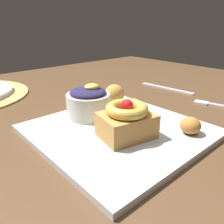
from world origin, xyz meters
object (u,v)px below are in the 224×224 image
cake_slice (127,121)px  fritter_middle (133,105)px  front_plate (119,130)px  fork (215,105)px  berry_ramekin (88,102)px  fritter_back (190,125)px  knife (167,88)px  fritter_front (114,94)px

cake_slice → fritter_middle: cake_slice is taller
front_plate → fork: (0.30, -0.05, -0.00)m
front_plate → berry_ramekin: bearing=95.0°
fritter_back → knife: bearing=42.5°
fork → fritter_back: bearing=88.7°
front_plate → knife: (0.34, 0.13, -0.00)m
cake_slice → fork: cake_slice is taller
front_plate → fritter_front: 0.15m
fritter_front → berry_ramekin: bearing=-165.4°
cake_slice → fritter_back: bearing=-36.2°
cake_slice → fritter_front: 0.18m
cake_slice → fritter_front: cake_slice is taller
fritter_back → berry_ramekin: bearing=115.2°
fritter_front → fritter_back: 0.22m
cake_slice → berry_ramekin: berry_ramekin is taller
knife → fork: bearing=163.6°
fritter_front → fritter_middle: (-0.01, -0.07, -0.01)m
front_plate → fritter_back: bearing=-51.6°
fritter_front → knife: 0.25m
cake_slice → knife: 0.39m
berry_ramekin → fritter_middle: berry_ramekin is taller
fritter_back → knife: fritter_back is taller
fritter_front → fritter_back: size_ratio=1.34×
fritter_middle → fritter_back: same height
berry_ramekin → knife: size_ratio=0.50×
front_plate → knife: front_plate is taller
berry_ramekin → knife: bearing=6.2°
fritter_back → fritter_front: bearing=87.6°
cake_slice → berry_ramekin: (0.01, 0.12, 0.00)m
front_plate → fork: bearing=-10.3°
front_plate → fritter_front: fritter_front is taller
fritter_back → knife: 0.35m
fritter_front → knife: size_ratio=0.27×
fritter_middle → knife: 0.27m
fritter_middle → fork: fritter_middle is taller
fritter_front → cake_slice: bearing=-125.6°
berry_ramekin → fork: size_ratio=0.76×
fork → knife: bearing=-26.6°
fritter_middle → knife: size_ratio=0.21×
cake_slice → fritter_middle: (0.10, 0.08, -0.02)m
berry_ramekin → fritter_front: size_ratio=1.86×
fritter_middle → fritter_back: size_ratio=1.02×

